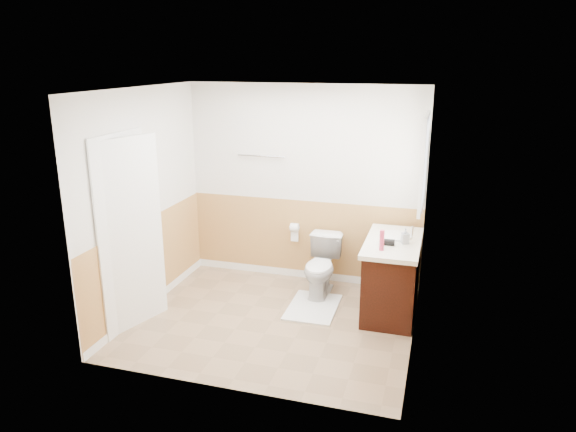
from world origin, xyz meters
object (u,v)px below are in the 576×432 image
(toilet, at_px, (321,267))
(soap_dispenser, at_px, (405,236))
(lotion_bottle, at_px, (382,240))
(bath_mat, at_px, (313,307))
(vanity_cabinet, at_px, (392,278))

(toilet, xyz_separation_m, soap_dispenser, (0.99, -0.27, 0.58))
(lotion_bottle, bearing_deg, toilet, 143.72)
(bath_mat, bearing_deg, lotion_bottle, -11.64)
(lotion_bottle, bearing_deg, vanity_cabinet, 73.68)
(toilet, distance_m, soap_dispenser, 1.18)
(bath_mat, distance_m, vanity_cabinet, 0.97)
(toilet, bearing_deg, bath_mat, -90.65)
(bath_mat, xyz_separation_m, soap_dispenser, (0.99, 0.13, 0.93))
(toilet, height_order, lotion_bottle, lotion_bottle)
(bath_mat, xyz_separation_m, lotion_bottle, (0.77, -0.16, 0.95))
(lotion_bottle, distance_m, soap_dispenser, 0.36)
(vanity_cabinet, bearing_deg, soap_dispenser, -23.47)
(bath_mat, distance_m, soap_dispenser, 1.36)
(vanity_cabinet, bearing_deg, toilet, 165.68)
(toilet, bearing_deg, vanity_cabinet, -14.96)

